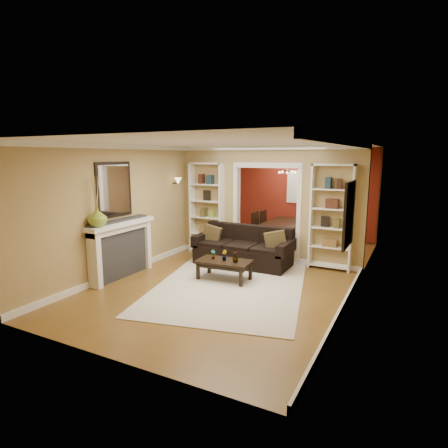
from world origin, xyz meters
The scene contains 30 objects.
floor centered at (0.00, 0.00, 0.00)m, with size 8.00×8.00×0.00m, color brown.
ceiling centered at (0.00, 0.00, 2.70)m, with size 8.00×8.00×0.00m, color white.
wall_back centered at (0.00, 4.00, 1.35)m, with size 8.00×8.00×0.00m, color tan.
wall_front centered at (0.00, -4.00, 1.35)m, with size 8.00×8.00×0.00m, color tan.
wall_left centered at (-2.25, 0.00, 1.35)m, with size 8.00×8.00×0.00m, color tan.
wall_right centered at (2.25, 0.00, 1.35)m, with size 8.00×8.00×0.00m, color tan.
partition_wall centered at (0.00, 1.20, 1.35)m, with size 4.50×0.15×2.70m, color tan.
red_back_panel centered at (0.00, 3.97, 1.32)m, with size 4.44×0.04×2.64m, color maroon.
dining_window centered at (0.00, 3.93, 1.55)m, with size 0.78×0.03×0.98m, color #8CA5CC.
area_rug centered at (0.09, -0.96, 0.01)m, with size 2.72×3.80×0.01m, color beige.
sofa centered at (-0.28, 0.45, 0.44)m, with size 2.24×0.97×0.88m, color black.
pillow_left centered at (-1.08, 0.43, 0.64)m, with size 0.42×0.12×0.42m, color brown.
pillow_right centered at (0.51, 0.43, 0.65)m, with size 0.44×0.13×0.44m, color brown.
coffee_table centered at (-0.17, -0.70, 0.20)m, with size 1.07×0.58×0.41m, color black.
plant_left centered at (-0.42, -0.70, 0.50)m, with size 0.10×0.07×0.19m, color #336626.
plant_center centered at (-0.17, -0.70, 0.51)m, with size 0.12×0.09×0.21m, color #336626.
plant_right centered at (0.08, -0.70, 0.51)m, with size 0.12×0.12×0.22m, color #336626.
bookshelf_left centered at (-1.55, 1.03, 1.15)m, with size 0.90×0.30×2.30m, color white.
bookshelf_right centered at (1.55, 1.03, 1.15)m, with size 0.90×0.30×2.30m, color white.
fireplace centered at (-2.09, -1.50, 0.58)m, with size 0.32×1.70×1.16m, color white.
vase centered at (-2.09, -2.11, 1.34)m, with size 0.35×0.35×0.37m, color olive.
mirror centered at (-2.23, -1.50, 1.80)m, with size 0.03×0.95×1.10m, color silver.
wall_sconce centered at (-2.15, 0.55, 1.83)m, with size 0.18×0.18×0.22m, color #FFE0A5.
framed_art centered at (2.21, -1.00, 1.55)m, with size 0.04×0.85×1.05m, color black.
dining_table centered at (-0.06, 2.87, 0.32)m, with size 1.01×1.81×0.64m, color black.
dining_chair_nw centered at (-0.61, 2.57, 0.47)m, with size 0.47×0.47×0.95m, color black.
dining_chair_ne centered at (0.49, 2.57, 0.40)m, with size 0.39×0.39×0.80m, color black.
dining_chair_sw centered at (-0.61, 3.17, 0.45)m, with size 0.45×0.45×0.90m, color black.
dining_chair_se centered at (0.49, 3.17, 0.44)m, with size 0.44×0.44×0.89m, color black.
chandelier centered at (0.00, 2.70, 2.02)m, with size 0.50×0.50×0.30m, color #351E18.
Camera 1 is at (3.15, -7.12, 2.46)m, focal length 30.00 mm.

